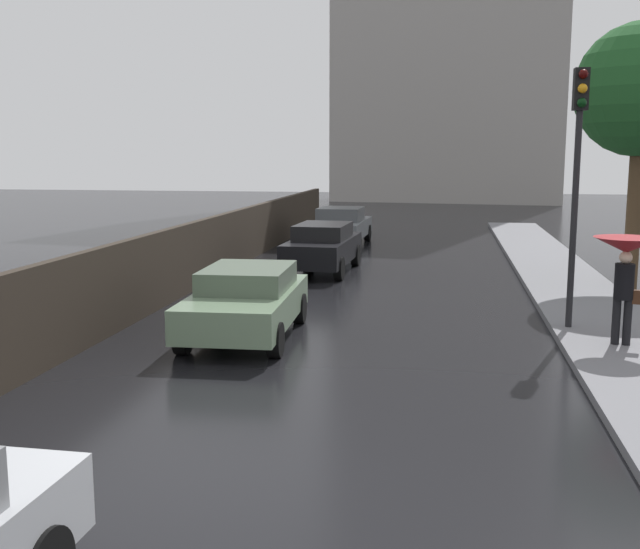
% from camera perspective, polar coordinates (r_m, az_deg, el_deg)
% --- Properties ---
extents(ground, '(120.00, 120.00, 0.00)m').
position_cam_1_polar(ground, '(7.85, -6.07, -16.56)').
color(ground, black).
extents(car_green_near_kerb, '(1.95, 4.07, 1.30)m').
position_cam_1_polar(car_green_near_kerb, '(14.11, -5.59, -1.96)').
color(car_green_near_kerb, slate).
rests_on(car_green_near_kerb, ground).
extents(car_black_far_ahead, '(1.85, 4.27, 1.40)m').
position_cam_1_polar(car_black_far_ahead, '(21.82, 0.22, 2.14)').
color(car_black_far_ahead, black).
rests_on(car_black_far_ahead, ground).
extents(car_grey_behind_camera, '(1.96, 4.24, 1.41)m').
position_cam_1_polar(car_grey_behind_camera, '(28.31, 1.61, 3.72)').
color(car_grey_behind_camera, slate).
rests_on(car_grey_behind_camera, ground).
extents(pedestrian_with_umbrella_near, '(1.09, 1.09, 1.86)m').
position_cam_1_polar(pedestrian_with_umbrella_near, '(13.78, 22.13, 1.21)').
color(pedestrian_with_umbrella_near, black).
rests_on(pedestrian_with_umbrella_near, sidewalk_strip).
extents(traffic_light, '(0.26, 0.39, 4.78)m').
position_cam_1_polar(traffic_light, '(14.76, 18.91, 8.75)').
color(traffic_light, black).
rests_on(traffic_light, sidewalk_strip).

